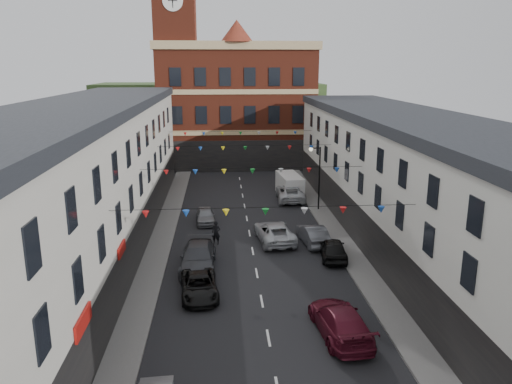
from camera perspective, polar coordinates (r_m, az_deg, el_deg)
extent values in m
plane|color=black|center=(32.98, 0.08, -9.26)|extent=(160.00, 160.00, 0.00)
cube|color=#605E5B|center=(35.03, -11.61, -7.98)|extent=(1.80, 64.00, 0.15)
cube|color=#605E5B|center=(35.90, 10.99, -7.39)|extent=(1.80, 64.00, 0.15)
cube|color=beige|center=(33.60, -20.56, -0.72)|extent=(8.00, 56.00, 10.00)
cube|color=black|center=(32.71, -21.38, 8.37)|extent=(8.40, 56.00, 0.70)
cube|color=black|center=(33.69, -13.39, -6.22)|extent=(0.12, 56.00, 3.20)
cube|color=beige|center=(35.24, 19.46, -0.80)|extent=(8.00, 56.00, 9.00)
cube|color=black|center=(34.37, 20.14, 7.04)|extent=(8.40, 56.00, 0.70)
cube|color=black|center=(34.69, 12.89, -5.58)|extent=(0.12, 56.00, 3.20)
cube|color=maroon|center=(68.42, -2.28, 9.53)|extent=(20.00, 12.00, 15.00)
cube|color=tan|center=(68.22, -2.35, 16.24)|extent=(20.60, 12.60, 1.00)
cone|color=maroon|center=(63.31, -2.21, 17.93)|extent=(4.00, 4.00, 2.60)
cube|color=maroon|center=(65.37, -8.99, 13.10)|extent=(5.00, 5.00, 24.00)
cylinder|color=white|center=(63.24, -9.51, 20.77)|extent=(2.40, 0.12, 2.40)
cube|color=#2E4620|center=(92.53, -5.28, 9.18)|extent=(40.00, 14.00, 10.00)
cylinder|color=black|center=(46.20, 7.24, 1.46)|extent=(0.14, 0.14, 6.00)
cylinder|color=black|center=(45.57, 6.86, 5.01)|extent=(0.90, 0.10, 0.10)
sphere|color=beige|center=(45.50, 6.30, 4.88)|extent=(0.36, 0.36, 0.36)
imported|color=black|center=(29.90, -6.50, -10.62)|extent=(2.50, 4.73, 1.27)
imported|color=#3C3E43|center=(33.62, -6.63, -7.40)|extent=(2.43, 5.61, 1.61)
imported|color=gray|center=(43.05, -5.79, -2.69)|extent=(1.80, 3.94, 1.31)
imported|color=#551121|center=(26.04, 9.61, -14.34)|extent=(2.69, 5.62, 1.58)
imported|color=black|center=(35.49, 8.77, -6.41)|extent=(2.09, 4.42, 1.46)
imported|color=#56585E|center=(38.12, 6.53, -4.85)|extent=(2.04, 4.61, 1.47)
imported|color=#B9BBBF|center=(50.02, 3.93, -0.07)|extent=(2.84, 5.79, 1.58)
imported|color=silver|center=(38.40, 2.11, -4.58)|extent=(3.15, 5.73, 1.52)
cube|color=silver|center=(51.65, 3.86, 0.77)|extent=(2.43, 5.23, 2.24)
imported|color=black|center=(37.87, -4.59, -4.67)|extent=(0.73, 0.56, 1.80)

